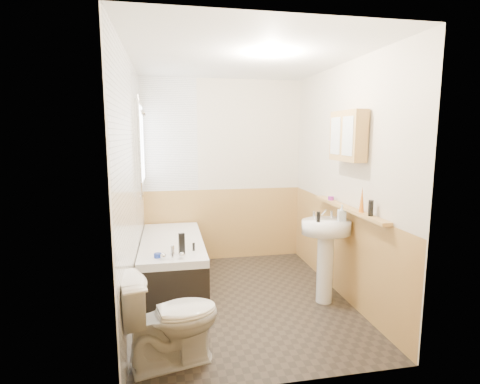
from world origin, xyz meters
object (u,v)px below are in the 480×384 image
at_px(toilet, 171,318).
at_px(medicine_cabinet, 348,136).
at_px(pine_shelf, 348,208).
at_px(bathtub, 172,261).
at_px(sink, 326,244).

bearing_deg(toilet, medicine_cabinet, -80.01).
bearing_deg(pine_shelf, toilet, -157.74).
relative_size(bathtub, pine_shelf, 1.13).
height_order(toilet, medicine_cabinet, medicine_cabinet).
distance_m(bathtub, medicine_cabinet, 2.41).
height_order(bathtub, medicine_cabinet, medicine_cabinet).
bearing_deg(sink, pine_shelf, -27.56).
height_order(bathtub, toilet, toilet).
xyz_separation_m(toilet, pine_shelf, (1.80, 0.74, 0.65)).
xyz_separation_m(toilet, sink, (1.60, 0.79, 0.26)).
distance_m(bathtub, sink, 1.78).
distance_m(pine_shelf, medicine_cabinet, 0.73).
xyz_separation_m(pine_shelf, medicine_cabinet, (-0.03, 0.02, 0.73)).
height_order(bathtub, sink, sink).
bearing_deg(toilet, sink, -76.67).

